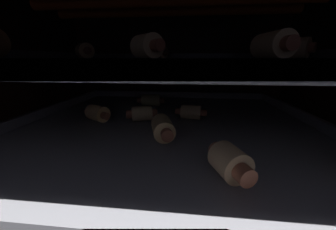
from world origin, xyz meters
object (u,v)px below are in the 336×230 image
Objects in this scene: pig_in_blanket_upper_0 at (294,48)px; pig_in_blanket_upper_4 at (160,53)px; baking_tray_lower at (168,125)px; pig_in_blanket_lower_3 at (142,113)px; pig_in_blanket_lower_0 at (191,112)px; pig_in_blanket_lower_1 at (164,128)px; pig_in_blanket_lower_4 at (151,100)px; pig_in_blanket_lower_5 at (230,162)px; baking_tray_upper at (168,62)px; pig_in_blanket_upper_3 at (147,46)px; oven_rack_upper at (168,69)px; oven_rack_lower at (168,131)px; pig_in_blanket_upper_1 at (273,45)px; pig_in_blanket_lower_6 at (97,114)px; pig_in_blanket_upper_5 at (85,51)px.

pig_in_blanket_upper_0 is 27.75cm from pig_in_blanket_upper_4.
pig_in_blanket_lower_3 is (-4.45, 0.74, 1.64)cm from baking_tray_lower.
pig_in_blanket_lower_0 is 1.04× the size of pig_in_blanket_lower_3.
baking_tray_lower is at bearing 91.82° from pig_in_blanket_lower_1.
pig_in_blanket_lower_5 is at bearing -64.82° from pig_in_blanket_lower_4.
pig_in_blanket_lower_3 is at bearing 170.61° from baking_tray_upper.
baking_tray_upper is 9.80× the size of pig_in_blanket_upper_3.
baking_tray_lower is 0.86× the size of oven_rack_upper.
pig_in_blanket_upper_1 reaches higher than oven_rack_lower.
pig_in_blanket_lower_3 is (-8.26, -1.91, 0.03)cm from pig_in_blanket_lower_0.
pig_in_blanket_upper_0 reaches higher than pig_in_blanket_lower_6.
pig_in_blanket_lower_3 is 20.74cm from pig_in_blanket_upper_4.
pig_in_blanket_lower_1 reaches higher than pig_in_blanket_lower_0.
baking_tray_lower is at bearing 139.74° from pig_in_blanket_upper_1.
pig_in_blanket_lower_0 is at bearing -16.76° from pig_in_blanket_upper_5.
pig_in_blanket_lower_6 reaches higher than pig_in_blanket_lower_0.
pig_in_blanket_lower_4 is (-4.92, 11.25, 2.64)cm from oven_rack_lower.
pig_in_blanket_lower_1 is at bearing -40.17° from pig_in_blanket_upper_5.
pig_in_blanket_upper_0 reaches higher than pig_in_blanket_upper_4.
pig_in_blanket_lower_3 is 1.06× the size of pig_in_blanket_upper_0.
pig_in_blanket_lower_5 is (11.92, -25.35, 0.14)cm from pig_in_blanket_lower_4.
pig_in_blanket_upper_4 is at bearing 145.95° from pig_in_blanket_upper_0.
baking_tray_lower is 23.41cm from pig_in_blanket_upper_5.
pig_in_blanket_lower_1 is 1.28× the size of pig_in_blanket_upper_3.
pig_in_blanket_lower_3 is 18.95cm from pig_in_blanket_upper_5.
pig_in_blanket_upper_4 is at bearing 101.56° from baking_tray_upper.
pig_in_blanket_lower_3 reaches higher than oven_rack_lower.
pig_in_blanket_lower_0 is at bearing 67.47° from pig_in_blanket_lower_1.
pig_in_blanket_lower_4 is at bearing 58.85° from pig_in_blanket_lower_6.
baking_tray_upper reaches higher than oven_rack_upper.
pig_in_blanket_lower_5 is 35.57cm from pig_in_blanket_upper_5.
pig_in_blanket_upper_3 is at bearing 144.02° from pig_in_blanket_lower_5.
pig_in_blanket_lower_5 is 1.22× the size of pig_in_blanket_upper_5.
pig_in_blanket_lower_3 reaches higher than baking_tray_lower.
pig_in_blanket_lower_1 is 23.49cm from pig_in_blanket_upper_0.
oven_rack_upper is (11.89, 0.29, 7.34)cm from pig_in_blanket_lower_6.
baking_tray_upper is at bearing 90.00° from oven_rack_lower.
pig_in_blanket_lower_0 is at bearing 34.80° from baking_tray_lower.
oven_rack_lower is at bearing -66.39° from pig_in_blanket_lower_4.
pig_in_blanket_upper_1 reaches higher than pig_in_blanket_lower_5.
pig_in_blanket_upper_0 is 23.42cm from pig_in_blanket_upper_3.
pig_in_blanket_upper_0 reaches higher than baking_tray_lower.
pig_in_blanket_lower_3 is 1.12× the size of pig_in_blanket_upper_3.
oven_rack_lower is 6.67cm from pig_in_blanket_lower_1.
oven_rack_upper is at bearing -78.44° from pig_in_blanket_upper_4.
pig_in_blanket_upper_5 is at bearing 147.36° from pig_in_blanket_upper_1.
pig_in_blanket_lower_5 is 1.15× the size of pig_in_blanket_upper_3.
baking_tray_lower is at bearing -145.20° from pig_in_blanket_lower_0.
pig_in_blanket_upper_1 reaches higher than pig_in_blanket_lower_4.
pig_in_blanket_lower_3 is at bearing -91.96° from pig_in_blanket_upper_4.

